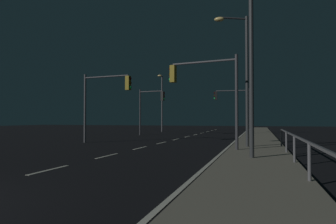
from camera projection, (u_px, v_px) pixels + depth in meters
ground_plane at (164, 142)px, 21.98m from camera, size 112.00×112.00×0.00m
sidewalk_right at (258, 143)px, 20.09m from camera, size 2.91×77.00×0.14m
lane_markings_center at (176, 139)px, 25.33m from camera, size 0.14×50.00×0.01m
lane_edge_line at (237, 139)px, 25.37m from camera, size 0.14×53.00×0.01m
traffic_light_far_center at (204, 84)px, 16.18m from camera, size 3.83×0.78×4.84m
traffic_light_mid_left at (105, 94)px, 21.17m from camera, size 3.85×0.61×4.89m
traffic_light_near_left at (233, 101)px, 33.59m from camera, size 3.97×0.57×4.95m
traffic_light_far_left at (151, 103)px, 31.56m from camera, size 2.93×0.62×4.81m
street_lamp_median at (250, 40)px, 11.98m from camera, size 0.68×1.91×7.80m
street_lamp_far_end at (162, 98)px, 40.59m from camera, size 0.64×2.08×7.54m
street_lamp_across_street at (242, 68)px, 17.11m from camera, size 1.83×0.97×7.37m
barrier_fence at (301, 145)px, 9.22m from camera, size 0.09×17.11×0.98m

